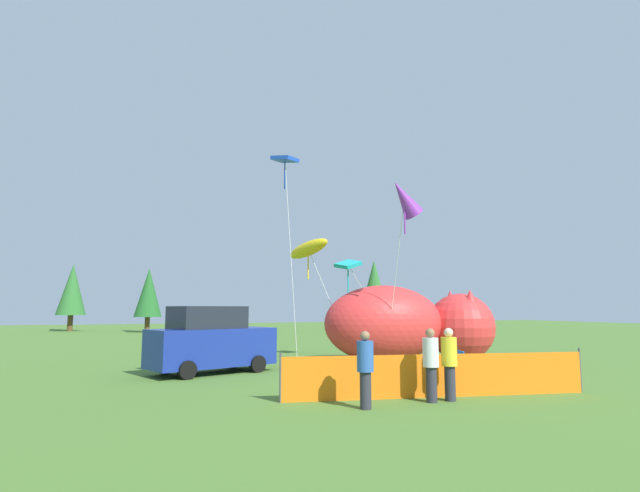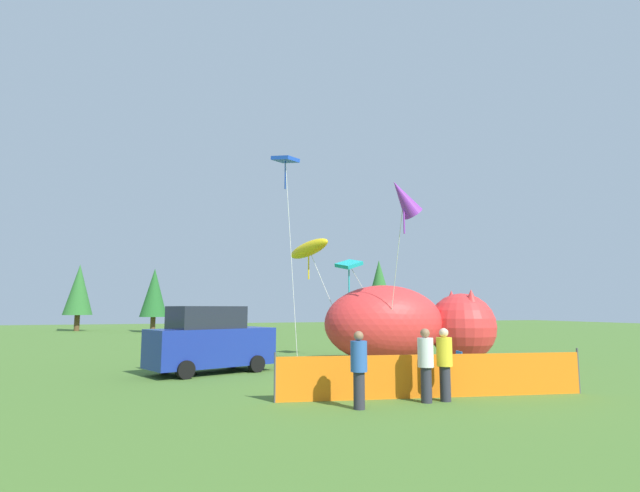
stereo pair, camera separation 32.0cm
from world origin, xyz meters
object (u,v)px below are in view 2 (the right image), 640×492
object	(u,v)px
kite_purple_delta	(404,199)
spectator_in_black_shirt	(445,361)
kite_teal_diamond	(349,266)
kite_yellow_hero	(309,249)
kite_blue_box	(286,163)
inflatable_cat	(407,326)
parked_car	(210,341)
folding_chair	(455,364)
spectator_in_white_shirt	(359,366)
spectator_in_red_shirt	(426,362)

from	to	relation	value
kite_purple_delta	spectator_in_black_shirt	bearing A→B (deg)	-109.94
kite_teal_diamond	kite_yellow_hero	bearing A→B (deg)	-172.31
kite_blue_box	kite_teal_diamond	size ratio (longest dim) A/B	1.98
inflatable_cat	kite_teal_diamond	size ratio (longest dim) A/B	1.68
parked_car	kite_blue_box	world-z (taller)	kite_blue_box
parked_car	kite_teal_diamond	distance (m)	7.63
folding_chair	kite_teal_diamond	world-z (taller)	kite_teal_diamond
spectator_in_white_shirt	kite_yellow_hero	bearing A→B (deg)	78.36
folding_chair	spectator_in_white_shirt	xyz separation A→B (m)	(-4.35, -2.84, 0.41)
folding_chair	kite_teal_diamond	size ratio (longest dim) A/B	0.20
inflatable_cat	kite_teal_diamond	distance (m)	3.75
folding_chair	spectator_in_red_shirt	world-z (taller)	spectator_in_red_shirt
folding_chair	kite_yellow_hero	bearing A→B (deg)	-56.38
folding_chair	inflatable_cat	xyz separation A→B (m)	(1.26, 5.16, 0.92)
spectator_in_red_shirt	kite_purple_delta	bearing A→B (deg)	65.34
kite_purple_delta	kite_blue_box	bearing A→B (deg)	125.68
spectator_in_white_shirt	kite_teal_diamond	size ratio (longest dim) A/B	0.38
folding_chair	spectator_in_white_shirt	distance (m)	5.21
parked_car	kite_yellow_hero	distance (m)	6.29
kite_purple_delta	kite_teal_diamond	size ratio (longest dim) A/B	1.57
inflatable_cat	parked_car	bearing A→B (deg)	-164.77
folding_chair	kite_yellow_hero	world-z (taller)	kite_yellow_hero
spectator_in_white_shirt	inflatable_cat	bearing A→B (deg)	54.96
kite_yellow_hero	spectator_in_white_shirt	bearing A→B (deg)	-101.64
kite_teal_diamond	parked_car	bearing A→B (deg)	-154.52
kite_teal_diamond	spectator_in_red_shirt	bearing A→B (deg)	-102.71
folding_chair	kite_purple_delta	distance (m)	6.16
kite_purple_delta	parked_car	bearing A→B (deg)	165.44
spectator_in_white_shirt	kite_blue_box	distance (m)	12.42
inflatable_cat	kite_blue_box	distance (m)	8.53
parked_car	spectator_in_black_shirt	size ratio (longest dim) A/B	2.64
parked_car	spectator_in_white_shirt	xyz separation A→B (m)	(2.33, -7.15, -0.16)
kite_blue_box	kite_purple_delta	bearing A→B (deg)	-54.32
folding_chair	kite_teal_diamond	distance (m)	8.14
folding_chair	kite_blue_box	world-z (taller)	kite_blue_box
folding_chair	spectator_in_white_shirt	world-z (taller)	spectator_in_white_shirt
spectator_in_red_shirt	kite_blue_box	distance (m)	12.26
spectator_in_red_shirt	kite_blue_box	xyz separation A→B (m)	(-0.78, 9.74, 7.40)
spectator_in_red_shirt	kite_purple_delta	distance (m)	7.77
kite_teal_diamond	kite_purple_delta	bearing A→B (deg)	-87.95
parked_car	inflatable_cat	size ratio (longest dim) A/B	0.61
kite_yellow_hero	folding_chair	bearing A→B (deg)	-71.91
kite_purple_delta	kite_yellow_hero	bearing A→B (deg)	115.76
parked_car	kite_purple_delta	distance (m)	8.39
kite_teal_diamond	inflatable_cat	bearing A→B (deg)	-53.73
parked_car	kite_teal_diamond	bearing A→B (deg)	4.70
inflatable_cat	kite_blue_box	world-z (taller)	kite_blue_box
kite_yellow_hero	kite_teal_diamond	xyz separation A→B (m)	(1.98, 0.27, -0.63)
spectator_in_black_shirt	kite_teal_diamond	size ratio (longest dim) A/B	0.39
inflatable_cat	spectator_in_black_shirt	world-z (taller)	inflatable_cat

